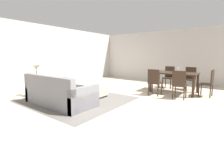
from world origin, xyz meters
name	(u,v)px	position (x,y,z in m)	size (l,w,h in m)	color
ground_plane	(130,108)	(0.00, 0.00, 0.00)	(10.80, 10.80, 0.00)	beige
wall_back	(180,56)	(0.00, 5.00, 1.35)	(9.00, 0.12, 2.70)	beige
wall_left	(48,56)	(-4.50, 0.50, 1.35)	(0.12, 11.00, 2.70)	beige
area_rug	(78,99)	(-1.77, -0.26, 0.00)	(3.00, 2.80, 0.01)	slate
couch	(59,94)	(-1.82, -0.90, 0.29)	(2.14, 0.98, 0.86)	gray
ottoman_table	(92,89)	(-1.71, 0.34, 0.23)	(1.03, 0.56, 0.40)	#B7AD9E
side_table	(37,84)	(-3.20, -0.79, 0.44)	(0.40, 0.40, 0.55)	olive
table_lamp	(36,68)	(-3.20, -0.79, 0.96)	(0.26, 0.26, 0.52)	brown
dining_table	(174,75)	(0.39, 2.60, 0.67)	(1.61, 0.98, 0.76)	#332319
dining_chair_near_left	(154,81)	(-0.03, 1.72, 0.52)	(0.40, 0.40, 0.92)	#332319
dining_chair_near_right	(179,83)	(0.80, 1.73, 0.52)	(0.42, 0.42, 0.92)	#332319
dining_chair_far_left	(169,76)	(-0.05, 3.41, 0.52)	(0.41, 0.41, 0.92)	#332319
dining_chair_far_right	(190,77)	(0.78, 3.49, 0.52)	(0.41, 0.41, 0.92)	#332319
dining_chair_head_east	(209,82)	(1.53, 2.61, 0.52)	(0.43, 0.43, 0.92)	#332319
vase_centerpiece	(177,70)	(0.49, 2.62, 0.86)	(0.10, 0.10, 0.21)	silver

